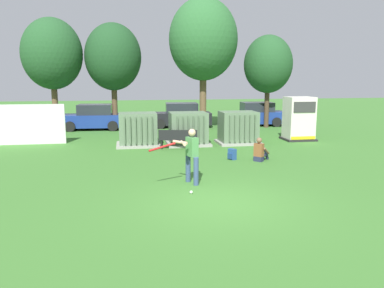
# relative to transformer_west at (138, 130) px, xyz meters

# --- Properties ---
(ground_plane) EXTENTS (96.00, 96.00, 0.00)m
(ground_plane) POSITION_rel_transformer_west_xyz_m (1.87, -9.15, -0.79)
(ground_plane) COLOR #3D752D
(fence_panel) EXTENTS (4.80, 0.12, 2.00)m
(fence_panel) POSITION_rel_transformer_west_xyz_m (-5.99, 1.35, 0.21)
(fence_panel) COLOR silver
(fence_panel) RESTS_ON ground
(transformer_west) EXTENTS (2.10, 1.70, 1.62)m
(transformer_west) POSITION_rel_transformer_west_xyz_m (0.00, 0.00, 0.00)
(transformer_west) COLOR #9E9B93
(transformer_west) RESTS_ON ground
(transformer_mid_west) EXTENTS (2.10, 1.70, 1.62)m
(transformer_mid_west) POSITION_rel_transformer_west_xyz_m (2.46, -0.17, 0.00)
(transformer_mid_west) COLOR #9E9B93
(transformer_mid_west) RESTS_ON ground
(transformer_mid_east) EXTENTS (2.10, 1.70, 1.62)m
(transformer_mid_east) POSITION_rel_transformer_west_xyz_m (5.01, -0.19, 0.00)
(transformer_mid_east) COLOR #9E9B93
(transformer_mid_east) RESTS_ON ground
(generator_enclosure) EXTENTS (1.60, 1.40, 2.30)m
(generator_enclosure) POSITION_rel_transformer_west_xyz_m (8.52, 0.35, 0.35)
(generator_enclosure) COLOR #262626
(generator_enclosure) RESTS_ON ground
(park_bench) EXTENTS (1.84, 0.75, 0.92)m
(park_bench) POSITION_rel_transformer_west_xyz_m (1.80, -1.23, -0.25)
(park_bench) COLOR black
(park_bench) RESTS_ON ground
(batter) EXTENTS (1.57, 0.88, 1.74)m
(batter) POSITION_rel_transformer_west_xyz_m (1.39, -7.18, 0.19)
(batter) COLOR #384C75
(batter) RESTS_ON ground
(sports_ball) EXTENTS (0.09, 0.09, 0.09)m
(sports_ball) POSITION_rel_transformer_west_xyz_m (1.23, -8.23, -0.74)
(sports_ball) COLOR white
(sports_ball) RESTS_ON ground
(seated_spectator) EXTENTS (0.76, 0.72, 0.96)m
(seated_spectator) POSITION_rel_transformer_west_xyz_m (4.70, -4.34, -0.41)
(seated_spectator) COLOR #282D4C
(seated_spectator) RESTS_ON ground
(backpack) EXTENTS (0.36, 0.38, 0.44)m
(backpack) POSITION_rel_transformer_west_xyz_m (3.66, -3.90, -0.57)
(backpack) COLOR #264C8C
(backpack) RESTS_ON ground
(tree_left) EXTENTS (3.57, 3.57, 6.83)m
(tree_left) POSITION_rel_transformer_west_xyz_m (-4.81, 5.89, 3.90)
(tree_left) COLOR brown
(tree_left) RESTS_ON ground
(tree_center_left) EXTENTS (3.47, 3.47, 6.62)m
(tree_center_left) POSITION_rel_transformer_west_xyz_m (-1.23, 6.03, 3.76)
(tree_center_left) COLOR brown
(tree_center_left) RESTS_ON ground
(tree_center_right) EXTENTS (4.29, 4.29, 8.20)m
(tree_center_right) POSITION_rel_transformer_west_xyz_m (4.35, 5.49, 4.84)
(tree_center_right) COLOR brown
(tree_center_right) RESTS_ON ground
(tree_right) EXTENTS (3.17, 3.17, 6.05)m
(tree_right) POSITION_rel_transformer_west_xyz_m (8.72, 5.66, 3.36)
(tree_right) COLOR #4C3828
(tree_right) RESTS_ON ground
(parked_car_leftmost) EXTENTS (4.30, 2.12, 1.62)m
(parked_car_leftmost) POSITION_rel_transformer_west_xyz_m (-2.59, 6.49, -0.04)
(parked_car_leftmost) COLOR navy
(parked_car_leftmost) RESTS_ON ground
(parked_car_left_of_center) EXTENTS (4.31, 2.14, 1.62)m
(parked_car_left_of_center) POSITION_rel_transformer_west_xyz_m (3.04, 6.87, -0.04)
(parked_car_left_of_center) COLOR black
(parked_car_left_of_center) RESTS_ON ground
(parked_car_right_of_center) EXTENTS (4.30, 2.12, 1.62)m
(parked_car_right_of_center) POSITION_rel_transformer_west_xyz_m (8.31, 6.73, -0.04)
(parked_car_right_of_center) COLOR navy
(parked_car_right_of_center) RESTS_ON ground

